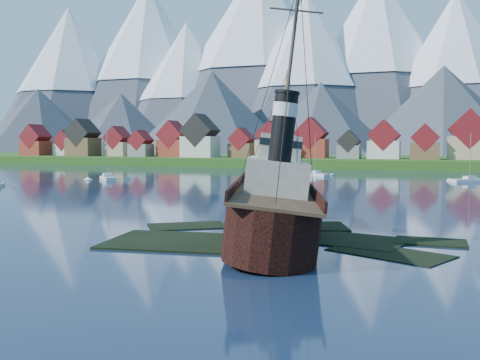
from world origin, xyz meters
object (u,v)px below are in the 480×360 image
(tugboat_wreck, at_px, (274,206))
(sailboat_c, at_px, (315,175))
(sailboat_f, at_px, (107,179))
(sailboat_d, at_px, (470,181))

(tugboat_wreck, height_order, sailboat_c, tugboat_wreck)
(sailboat_c, bearing_deg, sailboat_f, 161.51)
(sailboat_f, bearing_deg, tugboat_wreck, -90.34)
(sailboat_c, xyz_separation_m, sailboat_f, (-42.52, -32.25, 0.05))
(sailboat_d, xyz_separation_m, sailboat_f, (-79.59, -21.89, 0.04))
(tugboat_wreck, relative_size, sailboat_c, 2.57)
(sailboat_c, bearing_deg, sailboat_d, -71.29)
(sailboat_d, distance_m, sailboat_f, 82.55)
(tugboat_wreck, distance_m, sailboat_d, 84.61)
(sailboat_c, distance_m, sailboat_f, 53.37)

